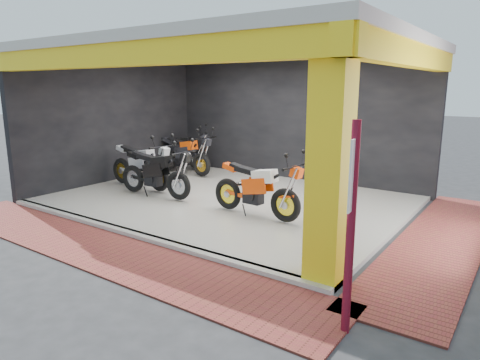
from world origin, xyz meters
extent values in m
plane|color=#2D2D30|center=(0.00, 0.00, 0.00)|extent=(80.00, 80.00, 0.00)
cube|color=silver|center=(0.00, 2.00, 0.05)|extent=(8.00, 6.00, 0.10)
cube|color=beige|center=(0.00, 2.00, 3.60)|extent=(8.40, 6.40, 0.20)
cube|color=black|center=(0.00, 5.10, 1.75)|extent=(8.20, 0.20, 3.50)
cube|color=black|center=(-4.10, 2.00, 1.75)|extent=(0.20, 6.20, 3.50)
cube|color=yellow|center=(3.75, -0.75, 1.75)|extent=(0.50, 0.50, 3.50)
cube|color=yellow|center=(0.00, -1.00, 3.30)|extent=(8.40, 0.30, 0.40)
cube|color=yellow|center=(4.00, 2.00, 3.30)|extent=(0.30, 6.40, 0.40)
cube|color=silver|center=(0.00, -1.02, 0.05)|extent=(8.00, 0.20, 0.10)
cube|color=brown|center=(0.00, -1.80, 0.01)|extent=(9.00, 1.40, 0.03)
cube|color=brown|center=(4.80, 2.00, 0.01)|extent=(1.40, 7.00, 0.03)
cylinder|color=maroon|center=(4.46, -1.79, 1.21)|extent=(0.10, 0.10, 2.43)
cube|color=white|center=(4.46, -1.79, 1.84)|extent=(0.06, 0.34, 0.78)
camera|label=1|loc=(6.02, -6.11, 2.75)|focal=32.00mm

